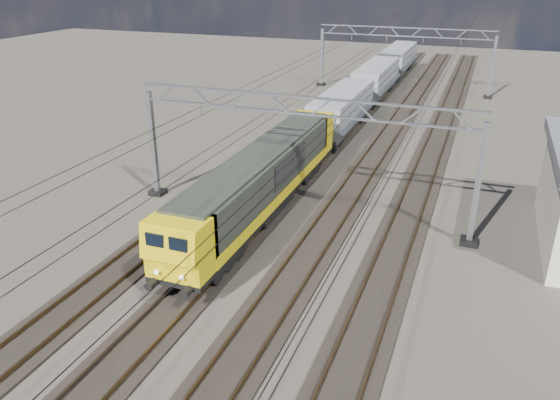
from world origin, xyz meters
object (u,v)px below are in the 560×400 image
(locomotive, at_px, (263,178))
(hopper_wagon_lead, at_px, (342,109))
(hopper_wagon_mid, at_px, (376,78))
(catenary_gantry_mid, at_px, (299,153))
(hopper_wagon_third, at_px, (398,58))
(catenary_gantry_far, at_px, (403,57))

(locomotive, distance_m, hopper_wagon_lead, 17.70)
(hopper_wagon_lead, xyz_separation_m, hopper_wagon_mid, (0.00, 14.20, 0.00))
(catenary_gantry_mid, relative_size, hopper_wagon_third, 1.53)
(catenary_gantry_mid, distance_m, locomotive, 2.60)
(catenary_gantry_far, bearing_deg, catenary_gantry_mid, -90.00)
(hopper_wagon_lead, bearing_deg, locomotive, -90.00)
(catenary_gantry_far, distance_m, hopper_wagon_lead, 19.01)
(hopper_wagon_third, bearing_deg, catenary_gantry_mid, -87.49)
(catenary_gantry_far, height_order, hopper_wagon_third, catenary_gantry_far)
(catenary_gantry_far, distance_m, locomotive, 36.61)
(catenary_gantry_far, height_order, locomotive, catenary_gantry_far)
(catenary_gantry_mid, distance_m, hopper_wagon_mid, 31.48)
(locomotive, bearing_deg, hopper_wagon_lead, 90.00)
(hopper_wagon_mid, xyz_separation_m, hopper_wagon_third, (0.00, 14.20, 0.00))
(catenary_gantry_far, xyz_separation_m, hopper_wagon_lead, (-2.00, -18.83, -1.67))
(catenary_gantry_far, bearing_deg, hopper_wagon_third, 101.81)
(catenary_gantry_mid, xyz_separation_m, hopper_wagon_mid, (-2.00, 31.37, -1.67))
(catenary_gantry_mid, xyz_separation_m, locomotive, (-2.00, -0.53, -1.58))
(locomotive, distance_m, hopper_wagon_third, 46.10)
(locomotive, height_order, hopper_wagon_lead, locomotive)
(catenary_gantry_mid, bearing_deg, catenary_gantry_far, 90.00)
(catenary_gantry_mid, bearing_deg, locomotive, -165.27)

